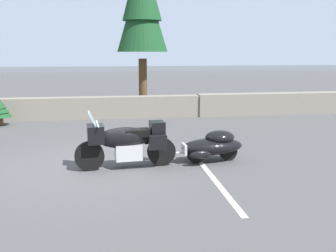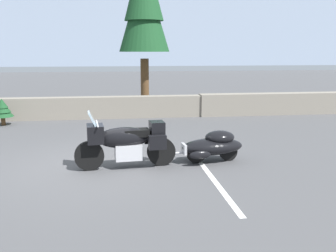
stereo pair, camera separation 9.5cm
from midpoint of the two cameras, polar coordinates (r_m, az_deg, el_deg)
ground_plane at (r=9.23m, az=-10.97°, el=-5.72°), size 80.00×80.00×0.00m
stone_guard_wall at (r=15.33m, az=-6.18°, el=2.79°), size 24.00×0.61×0.89m
distant_ridgeline at (r=105.29m, az=-8.36°, el=14.03°), size 240.00×80.00×16.00m
touring_motorcycle at (r=8.76m, az=-6.04°, el=-2.27°), size 2.31×0.87×1.33m
car_shaped_trailer at (r=9.29m, az=6.98°, el=-2.85°), size 2.22×0.86×0.76m
pine_sapling_near at (r=14.91m, az=-23.27°, el=2.38°), size 0.76×0.76×0.96m
parking_stripe_marker at (r=8.04m, az=7.30°, el=-8.12°), size 0.12×3.60×0.01m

